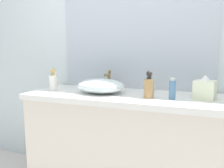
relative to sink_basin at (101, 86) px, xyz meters
The scene contains 9 objects.
bathroom_wall_rear 0.51m from the sink_basin, 65.54° to the left, with size 6.00×0.06×2.60m, color silver.
vanity_counter 0.55m from the sink_basin, ahead, with size 1.60×0.59×0.91m.
wall_mirror_panel 0.55m from the sink_basin, 57.85° to the left, with size 1.42×0.01×0.94m, color #B2BCC6.
sink_basin is the anchor object (origin of this frame).
faucet 0.18m from the sink_basin, 90.00° to the left, with size 0.03×0.13×0.18m.
soap_dispenser 0.41m from the sink_basin, ahead, with size 0.08×0.08×0.20m.
lotion_bottle 0.58m from the sink_basin, ahead, with size 0.05×0.05×0.15m.
perfume_bottle 0.46m from the sink_basin, behind, with size 0.07×0.07×0.19m.
tissue_box 0.79m from the sink_basin, ahead, with size 0.17×0.17×0.17m.
Camera 1 is at (0.49, -1.17, 1.22)m, focal length 32.58 mm.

